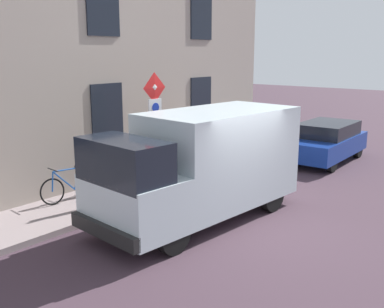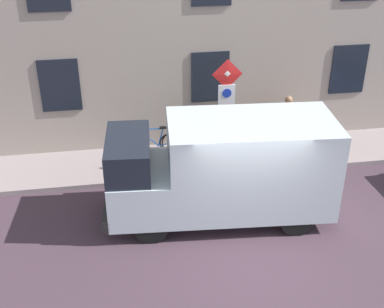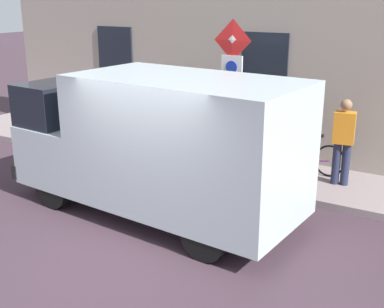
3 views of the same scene
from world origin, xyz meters
The scene contains 11 objects.
ground_plane centered at (0.00, 0.00, 0.00)m, with size 80.00×80.00×0.00m, color #412F39.
sidewalk_slab centered at (3.73, 0.00, 0.07)m, with size 2.00×17.41×0.14m, color gray.
building_facade centered at (5.08, 0.00, 3.46)m, with size 0.75×15.41×6.92m.
sign_post_stacked centered at (2.94, -0.08, 2.11)m, with size 0.15×0.56×3.06m.
delivery_van centered at (1.03, 0.35, 1.33)m, with size 2.40×5.47×2.50m.
bicycle_purple centered at (4.19, -1.25, 0.51)m, with size 0.46×1.72×0.89m.
bicycle_orange centered at (4.19, -0.26, 0.51)m, with size 0.46×1.72×0.89m.
bicycle_black centered at (4.19, 0.73, 0.51)m, with size 0.46×1.71×0.89m.
bicycle_blue centered at (4.19, 1.72, 0.51)m, with size 0.46×1.72×0.89m.
pedestrian centered at (3.79, -2.10, 1.07)m, with size 0.32×0.44×1.72m.
litter_bin centered at (3.08, 0.29, 0.59)m, with size 0.44×0.44×0.90m, color #2D5133.
Camera 3 is at (-5.71, -4.35, 3.73)m, focal length 46.69 mm.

